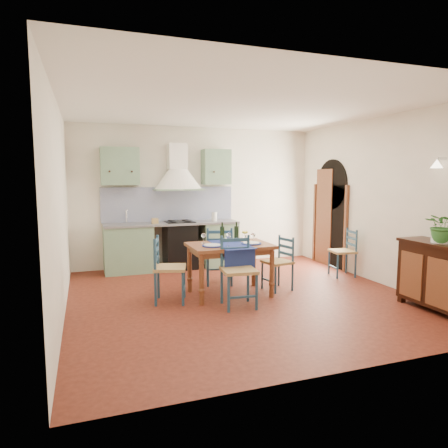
% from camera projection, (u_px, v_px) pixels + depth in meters
% --- Properties ---
extents(floor, '(5.00, 5.00, 0.00)m').
position_uv_depth(floor, '(242.00, 296.00, 6.04)').
color(floor, '#45160E').
rests_on(floor, ground).
extents(back_wall, '(5.00, 0.96, 2.80)m').
position_uv_depth(back_wall, '(177.00, 215.00, 7.91)').
color(back_wall, beige).
rests_on(back_wall, ground).
extents(right_wall, '(0.26, 5.00, 2.80)m').
position_uv_depth(right_wall, '(369.00, 204.00, 6.96)').
color(right_wall, beige).
rests_on(right_wall, ground).
extents(left_wall, '(0.04, 5.00, 2.80)m').
position_uv_depth(left_wall, '(60.00, 209.00, 5.06)').
color(left_wall, beige).
rests_on(left_wall, ground).
extents(ceiling, '(5.00, 5.00, 0.01)m').
position_uv_depth(ceiling, '(243.00, 106.00, 5.71)').
color(ceiling, white).
rests_on(ceiling, back_wall).
extents(dining_table, '(1.24, 0.93, 1.10)m').
position_uv_depth(dining_table, '(230.00, 250.00, 6.06)').
color(dining_table, brown).
rests_on(dining_table, ground).
extents(chair_near, '(0.50, 0.50, 0.98)m').
position_uv_depth(chair_near, '(238.00, 271.00, 5.55)').
color(chair_near, navy).
rests_on(chair_near, ground).
extents(chair_far, '(0.56, 0.56, 0.98)m').
position_uv_depth(chair_far, '(219.00, 255.00, 6.69)').
color(chair_far, navy).
rests_on(chair_far, ground).
extents(chair_left, '(0.55, 0.55, 0.95)m').
position_uv_depth(chair_left, '(168.00, 268.00, 5.73)').
color(chair_left, navy).
rests_on(chair_left, ground).
extents(chair_right, '(0.47, 0.47, 0.86)m').
position_uv_depth(chair_right, '(279.00, 262.00, 6.38)').
color(chair_right, navy).
rests_on(chair_right, ground).
extents(chair_spare, '(0.46, 0.46, 0.86)m').
position_uv_depth(chair_spare, '(344.00, 252.00, 7.26)').
color(chair_spare, navy).
rests_on(chair_spare, ground).
extents(sideboard, '(0.50, 1.05, 0.94)m').
position_uv_depth(sideboard, '(438.00, 273.00, 5.37)').
color(sideboard, black).
rests_on(sideboard, ground).
extents(potted_plant, '(0.52, 0.48, 0.47)m').
position_uv_depth(potted_plant, '(442.00, 225.00, 5.25)').
color(potted_plant, '#2F712E').
rests_on(potted_plant, sideboard).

